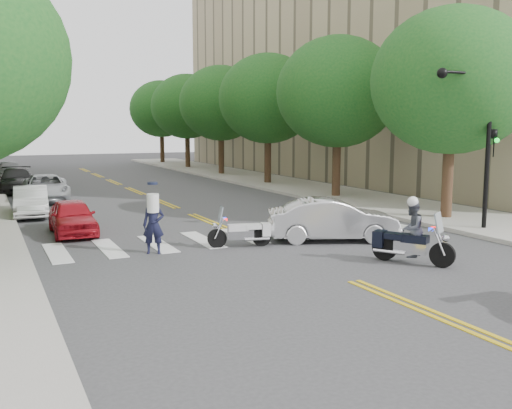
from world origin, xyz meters
TOP-DOWN VIEW (x-y plane):
  - ground at (0.00, 0.00)m, footprint 140.00×140.00m
  - sidewalk_right at (9.50, 22.00)m, footprint 5.00×60.00m
  - building_right at (26.00, 26.00)m, footprint 26.00×44.00m
  - tree_r_0 at (8.80, 6.00)m, footprint 6.40×6.40m
  - tree_r_1 at (8.80, 14.00)m, footprint 6.40×6.40m
  - tree_r_2 at (8.80, 22.00)m, footprint 6.40×6.40m
  - tree_r_3 at (8.80, 30.00)m, footprint 6.40×6.40m
  - tree_r_4 at (8.80, 38.00)m, footprint 6.40×6.40m
  - tree_r_5 at (8.80, 46.00)m, footprint 6.40×6.40m
  - traffic_signal_pole at (7.72, 3.50)m, footprint 2.82×0.42m
  - motorcycle_police at (2.50, 0.91)m, footprint 1.43×2.10m
  - motorcycle_parked at (-0.71, 4.88)m, footprint 2.02×0.79m
  - officer_standing at (-3.57, 5.20)m, footprint 0.74×0.62m
  - convertible at (2.34, 4.50)m, footprint 4.54×3.05m
  - parked_car_a at (-5.31, 9.50)m, footprint 1.54×3.66m
  - parked_car_b at (-6.30, 14.50)m, footprint 1.60×3.91m
  - parked_car_c at (-5.20, 19.50)m, footprint 2.57×4.98m
  - parked_car_d at (-6.30, 24.50)m, footprint 2.24×4.92m
  - parked_car_e at (-6.30, 32.38)m, footprint 1.72×4.21m

SIDE VIEW (x-z plane):
  - ground at x=0.00m, z-range 0.00..0.00m
  - sidewalk_right at x=9.50m, z-range 0.00..0.15m
  - motorcycle_parked at x=-0.71m, z-range -0.20..1.12m
  - parked_car_a at x=-5.31m, z-range 0.00..1.24m
  - parked_car_b at x=-6.30m, z-range 0.00..1.26m
  - parked_car_c at x=-5.20m, z-range 0.00..1.34m
  - parked_car_d at x=-6.30m, z-range 0.00..1.40m
  - convertible at x=2.34m, z-range 0.00..1.42m
  - parked_car_e at x=-6.30m, z-range 0.00..1.43m
  - motorcycle_police at x=2.50m, z-range -0.10..1.78m
  - officer_standing at x=-3.57m, z-range 0.00..1.74m
  - traffic_signal_pole at x=7.72m, z-range 0.72..6.72m
  - tree_r_0 at x=8.80m, z-range 1.33..9.78m
  - tree_r_1 at x=8.80m, z-range 1.33..9.78m
  - tree_r_2 at x=8.80m, z-range 1.33..9.78m
  - tree_r_3 at x=8.80m, z-range 1.33..9.78m
  - tree_r_4 at x=8.80m, z-range 1.33..9.78m
  - tree_r_5 at x=8.80m, z-range 1.33..9.78m
  - building_right at x=26.00m, z-range 0.00..22.00m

